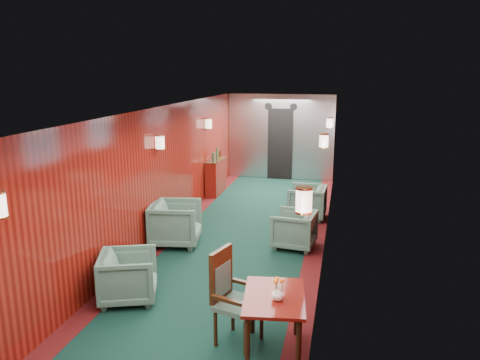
{
  "coord_description": "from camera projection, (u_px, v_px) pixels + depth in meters",
  "views": [
    {
      "loc": [
        1.75,
        -7.12,
        3.04
      ],
      "look_at": [
        0.0,
        0.69,
        1.15
      ],
      "focal_mm": 35.0,
      "sensor_mm": 36.0,
      "label": 1
    }
  ],
  "objects": [
    {
      "name": "armchair_right_far",
      "position": [
        307.0,
        202.0,
        9.76
      ],
      "size": [
        0.8,
        0.78,
        0.7
      ],
      "primitive_type": "imported",
      "rotation": [
        0.0,
        0.0,
        -1.62
      ],
      "color": "#1B4037",
      "rests_on": "ground"
    },
    {
      "name": "windows_right",
      "position": [
        325.0,
        172.0,
        7.42
      ],
      "size": [
        0.02,
        8.6,
        0.8
      ],
      "color": "silver",
      "rests_on": "ground"
    },
    {
      "name": "bulkhead",
      "position": [
        281.0,
        137.0,
        13.17
      ],
      "size": [
        2.98,
        0.17,
        2.39
      ],
      "color": "silver",
      "rests_on": "ground"
    },
    {
      "name": "armchair_right_near",
      "position": [
        294.0,
        229.0,
        8.15
      ],
      "size": [
        0.8,
        0.78,
        0.65
      ],
      "primitive_type": "imported",
      "rotation": [
        0.0,
        0.0,
        -1.7
      ],
      "color": "#1B4037",
      "rests_on": "ground"
    },
    {
      "name": "side_chair",
      "position": [
        231.0,
        293.0,
        5.27
      ],
      "size": [
        0.6,
        0.62,
        1.09
      ],
      "rotation": [
        0.0,
        0.0,
        -0.29
      ],
      "color": "#1B4037",
      "rests_on": "ground"
    },
    {
      "name": "dining_table",
      "position": [
        274.0,
        305.0,
        5.02
      ],
      "size": [
        0.75,
        0.99,
        0.69
      ],
      "rotation": [
        0.0,
        0.0,
        0.13
      ],
      "color": "maroon",
      "rests_on": "ground"
    },
    {
      "name": "room",
      "position": [
        231.0,
        160.0,
        7.46
      ],
      "size": [
        12.0,
        12.1,
        2.4
      ],
      "color": "black",
      "rests_on": "ground"
    },
    {
      "name": "armchair_left_far",
      "position": [
        176.0,
        223.0,
        8.28
      ],
      "size": [
        0.98,
        0.96,
        0.78
      ],
      "primitive_type": "imported",
      "rotation": [
        0.0,
        0.0,
        1.74
      ],
      "color": "#1B4037",
      "rests_on": "ground"
    },
    {
      "name": "flower_vase",
      "position": [
        278.0,
        293.0,
        4.88
      ],
      "size": [
        0.18,
        0.18,
        0.15
      ],
      "primitive_type": "imported",
      "rotation": [
        0.0,
        0.0,
        -0.38
      ],
      "color": "white",
      "rests_on": "dining_table"
    },
    {
      "name": "credenza",
      "position": [
        216.0,
        176.0,
        11.69
      ],
      "size": [
        0.31,
        0.98,
        1.15
      ],
      "color": "maroon",
      "rests_on": "ground"
    },
    {
      "name": "armchair_left_near",
      "position": [
        128.0,
        276.0,
        6.27
      ],
      "size": [
        0.94,
        0.93,
        0.68
      ],
      "primitive_type": "imported",
      "rotation": [
        0.0,
        0.0,
        1.92
      ],
      "color": "#1B4037",
      "rests_on": "ground"
    },
    {
      "name": "wall_sconces",
      "position": [
        238.0,
        145.0,
        7.96
      ],
      "size": [
        2.97,
        7.97,
        0.25
      ],
      "color": "beige",
      "rests_on": "ground"
    }
  ]
}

